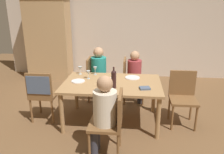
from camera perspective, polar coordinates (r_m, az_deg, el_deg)
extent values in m
plane|color=brown|center=(4.18, 0.00, -10.89)|extent=(10.00, 10.00, 0.00)
cube|color=beige|center=(6.40, 2.51, 12.22)|extent=(6.40, 0.12, 2.70)
cube|color=tan|center=(6.41, -15.42, 8.88)|extent=(1.10, 0.56, 2.10)
cube|color=#A87F51|center=(3.88, 0.00, -1.68)|extent=(1.64, 1.06, 0.04)
cylinder|color=#A87F51|center=(3.76, -12.35, -8.91)|extent=(0.07, 0.07, 0.69)
cylinder|color=#A87F51|center=(3.61, 11.39, -10.06)|extent=(0.07, 0.07, 0.69)
cylinder|color=#A87F51|center=(4.56, -8.87, -3.66)|extent=(0.07, 0.07, 0.69)
cylinder|color=#A87F51|center=(4.44, 10.34, -4.38)|extent=(0.07, 0.07, 0.69)
cylinder|color=brown|center=(3.16, -5.68, -16.96)|extent=(0.04, 0.04, 0.44)
cylinder|color=brown|center=(3.47, -4.44, -13.36)|extent=(0.04, 0.04, 0.44)
cylinder|color=brown|center=(3.12, 1.51, -17.44)|extent=(0.04, 0.04, 0.44)
cylinder|color=brown|center=(3.43, 2.00, -13.72)|extent=(0.04, 0.04, 0.44)
cube|color=brown|center=(3.16, -1.69, -11.69)|extent=(0.44, 0.44, 0.04)
cube|color=brown|center=(3.03, 2.05, -7.96)|extent=(0.04, 0.44, 0.44)
cylinder|color=brown|center=(5.07, 7.58, -2.83)|extent=(0.04, 0.04, 0.44)
cylinder|color=brown|center=(4.72, 7.70, -4.50)|extent=(0.04, 0.04, 0.44)
cylinder|color=brown|center=(5.07, 3.28, -2.69)|extent=(0.04, 0.04, 0.44)
cylinder|color=brown|center=(4.72, 3.07, -4.36)|extent=(0.04, 0.04, 0.44)
cube|color=brown|center=(4.80, 5.49, -0.91)|extent=(0.44, 0.44, 0.04)
cube|color=brown|center=(4.73, 3.16, 1.91)|extent=(0.04, 0.44, 0.44)
cylinder|color=brown|center=(5.09, -0.77, -2.55)|extent=(0.04, 0.04, 0.44)
cylinder|color=brown|center=(4.74, -1.29, -4.19)|extent=(0.04, 0.04, 0.44)
cylinder|color=brown|center=(5.15, -4.98, -2.38)|extent=(0.04, 0.04, 0.44)
cylinder|color=brown|center=(4.80, -5.81, -3.99)|extent=(0.04, 0.04, 0.44)
cube|color=brown|center=(4.86, -3.26, -0.62)|extent=(0.44, 0.44, 0.04)
cube|color=brown|center=(4.82, -5.67, 2.15)|extent=(0.04, 0.44, 0.44)
cylinder|color=brown|center=(4.58, -17.46, -5.97)|extent=(0.04, 0.04, 0.44)
cylinder|color=brown|center=(4.45, -12.92, -6.30)|extent=(0.04, 0.04, 0.44)
cylinder|color=brown|center=(4.27, -19.41, -8.03)|extent=(0.04, 0.04, 0.44)
cylinder|color=brown|center=(4.13, -14.57, -8.48)|extent=(0.04, 0.04, 0.44)
cube|color=brown|center=(4.25, -16.38, -4.24)|extent=(0.44, 0.44, 0.04)
cube|color=brown|center=(4.00, -17.73, -2.15)|extent=(0.44, 0.04, 0.44)
cube|color=#4C5B75|center=(3.99, -17.76, -1.86)|extent=(0.40, 0.07, 0.31)
cylinder|color=brown|center=(4.02, 20.16, -9.81)|extent=(0.04, 0.04, 0.44)
cylinder|color=brown|center=(3.94, 14.74, -9.83)|extent=(0.04, 0.04, 0.44)
cylinder|color=brown|center=(4.35, 19.00, -7.46)|extent=(0.04, 0.04, 0.44)
cylinder|color=brown|center=(4.28, 14.00, -7.43)|extent=(0.04, 0.04, 0.44)
cube|color=brown|center=(4.04, 17.30, -5.56)|extent=(0.44, 0.44, 0.04)
cube|color=brown|center=(4.14, 17.10, -1.39)|extent=(0.44, 0.04, 0.44)
cylinder|color=#33333D|center=(3.23, -4.57, -15.90)|extent=(0.12, 0.12, 0.46)
cylinder|color=#33333D|center=(3.38, -3.99, -14.11)|extent=(0.12, 0.12, 0.46)
cylinder|color=beige|center=(3.05, -1.74, -7.77)|extent=(0.31, 0.31, 0.48)
sphere|color=tan|center=(2.91, -1.80, -1.66)|extent=(0.21, 0.21, 0.21)
cylinder|color=#33333D|center=(4.97, 6.97, -3.14)|extent=(0.11, 0.11, 0.46)
cylinder|color=#33333D|center=(4.81, 7.00, -3.89)|extent=(0.11, 0.11, 0.46)
cylinder|color=#9E383D|center=(4.73, 5.58, 1.59)|extent=(0.29, 0.29, 0.44)
sphere|color=tan|center=(4.65, 5.70, 5.31)|extent=(0.19, 0.19, 0.19)
cylinder|color=#33333D|center=(5.01, -1.39, -2.81)|extent=(0.12, 0.12, 0.46)
cylinder|color=#33333D|center=(4.83, -1.66, -3.62)|extent=(0.12, 0.12, 0.46)
cylinder|color=teal|center=(4.79, -3.32, 2.11)|extent=(0.31, 0.31, 0.48)
sphere|color=tan|center=(4.70, -3.39, 6.16)|extent=(0.21, 0.21, 0.21)
cylinder|color=black|center=(3.60, 0.43, -0.96)|extent=(0.08, 0.08, 0.24)
sphere|color=black|center=(3.56, 0.43, 1.04)|extent=(0.08, 0.08, 0.08)
cylinder|color=black|center=(3.54, 0.43, 1.84)|extent=(0.03, 0.03, 0.08)
cylinder|color=silver|center=(4.31, -4.17, 0.66)|extent=(0.06, 0.06, 0.00)
cylinder|color=silver|center=(4.29, -4.18, 1.13)|extent=(0.01, 0.01, 0.07)
cone|color=silver|center=(4.27, -4.21, 2.06)|extent=(0.07, 0.07, 0.07)
cylinder|color=silver|center=(4.09, -5.86, -0.38)|extent=(0.06, 0.06, 0.00)
cylinder|color=silver|center=(4.07, -5.88, 0.11)|extent=(0.01, 0.01, 0.07)
cone|color=silver|center=(4.05, -5.91, 1.08)|extent=(0.07, 0.07, 0.07)
cylinder|color=silver|center=(4.36, -7.89, 0.76)|extent=(0.06, 0.06, 0.00)
cylinder|color=silver|center=(4.35, -7.91, 1.22)|extent=(0.01, 0.01, 0.07)
cone|color=silver|center=(4.33, -7.95, 2.14)|extent=(0.07, 0.07, 0.07)
cylinder|color=white|center=(4.12, 5.10, -0.14)|extent=(0.26, 0.26, 0.01)
cylinder|color=white|center=(3.97, -8.40, -0.99)|extent=(0.23, 0.23, 0.01)
cylinder|color=silver|center=(3.98, -1.21, -0.74)|extent=(0.28, 0.28, 0.01)
cube|color=#4C5B75|center=(3.63, 8.16, -2.75)|extent=(0.18, 0.15, 0.03)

